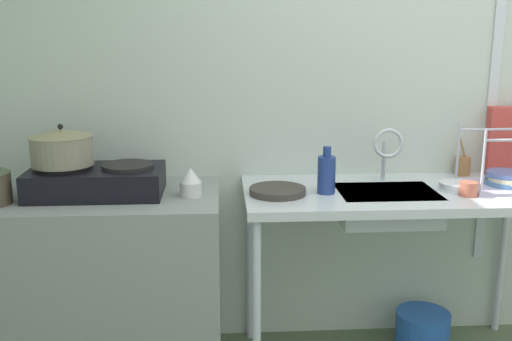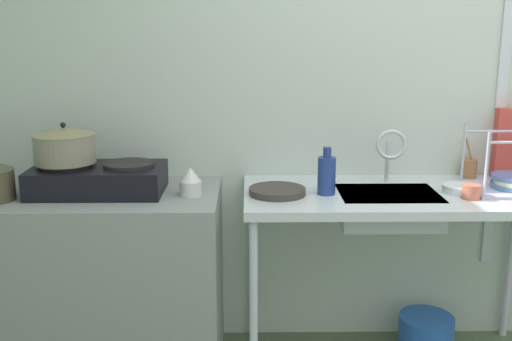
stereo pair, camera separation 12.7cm
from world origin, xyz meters
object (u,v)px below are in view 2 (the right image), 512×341
object	(u,v)px
stove	(98,179)
pot_on_left_burner	(64,145)
faucet	(391,148)
cup_by_rack	(471,192)
sink_basin	(388,207)
percolator	(190,182)
bottle_by_sink	(327,175)
utensil_jar	(469,168)
frying_pan	(277,191)
small_bowl_on_drainboard	(460,189)
bucket_on_floor	(425,336)

from	to	relation	value
stove	pot_on_left_burner	bearing A→B (deg)	-180.00
faucet	cup_by_rack	world-z (taller)	faucet
sink_basin	percolator	bearing A→B (deg)	-178.27
percolator	bottle_by_sink	world-z (taller)	bottle_by_sink
stove	utensil_jar	size ratio (longest dim) A/B	2.85
percolator	stove	bearing A→B (deg)	173.25
frying_pan	cup_by_rack	size ratio (longest dim) A/B	3.14
stove	frying_pan	world-z (taller)	stove
small_bowl_on_drainboard	bottle_by_sink	world-z (taller)	bottle_by_sink
cup_by_rack	stove	bearing A→B (deg)	175.86
stove	percolator	xyz separation A→B (m)	(0.41, -0.05, -0.00)
stove	percolator	size ratio (longest dim) A/B	4.56
small_bowl_on_drainboard	sink_basin	bearing A→B (deg)	179.52
faucet	bottle_by_sink	xyz separation A→B (m)	(-0.32, -0.16, -0.09)
cup_by_rack	faucet	bearing A→B (deg)	141.30
pot_on_left_burner	bucket_on_floor	bearing A→B (deg)	2.69
pot_on_left_burner	utensil_jar	size ratio (longest dim) A/B	1.33
stove	small_bowl_on_drainboard	distance (m)	1.61
frying_pan	small_bowl_on_drainboard	world-z (taller)	small_bowl_on_drainboard
cup_by_rack	small_bowl_on_drainboard	xyz separation A→B (m)	(-0.02, 0.09, -0.01)
utensil_jar	bucket_on_floor	distance (m)	0.85
percolator	sink_basin	distance (m)	0.89
percolator	pot_on_left_burner	bearing A→B (deg)	174.93
faucet	frying_pan	distance (m)	0.58
sink_basin	bottle_by_sink	xyz separation A→B (m)	(-0.28, -0.01, 0.16)
percolator	faucet	size ratio (longest dim) A/B	0.48
pot_on_left_burner	sink_basin	size ratio (longest dim) A/B	0.61
frying_pan	small_bowl_on_drainboard	xyz separation A→B (m)	(0.82, 0.02, 0.00)
faucet	bucket_on_floor	distance (m)	0.96
percolator	small_bowl_on_drainboard	world-z (taller)	percolator
frying_pan	cup_by_rack	bearing A→B (deg)	-5.33
pot_on_left_burner	utensil_jar	distance (m)	1.91
small_bowl_on_drainboard	bucket_on_floor	xyz separation A→B (m)	(-0.07, 0.10, -0.78)
percolator	utensil_jar	world-z (taller)	utensil_jar
bottle_by_sink	bucket_on_floor	xyz separation A→B (m)	(0.53, 0.12, -0.85)
pot_on_left_burner	percolator	bearing A→B (deg)	-5.07
small_bowl_on_drainboard	percolator	bearing A→B (deg)	-178.86
stove	sink_basin	bearing A→B (deg)	-1.00
bottle_by_sink	small_bowl_on_drainboard	bearing A→B (deg)	1.13
percolator	small_bowl_on_drainboard	xyz separation A→B (m)	(1.20, 0.02, -0.04)
utensil_jar	faucet	bearing A→B (deg)	-162.99
pot_on_left_burner	small_bowl_on_drainboard	world-z (taller)	pot_on_left_burner
utensil_jar	pot_on_left_burner	bearing A→B (deg)	-172.40
pot_on_left_burner	percolator	distance (m)	0.58
small_bowl_on_drainboard	utensil_jar	bearing A→B (deg)	63.35
small_bowl_on_drainboard	utensil_jar	xyz separation A→B (m)	(0.14, 0.28, 0.03)
bucket_on_floor	frying_pan	bearing A→B (deg)	-170.91
pot_on_left_burner	frying_pan	xyz separation A→B (m)	(0.93, -0.04, -0.20)
sink_basin	stove	bearing A→B (deg)	179.00
cup_by_rack	bottle_by_sink	size ratio (longest dim) A/B	0.38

